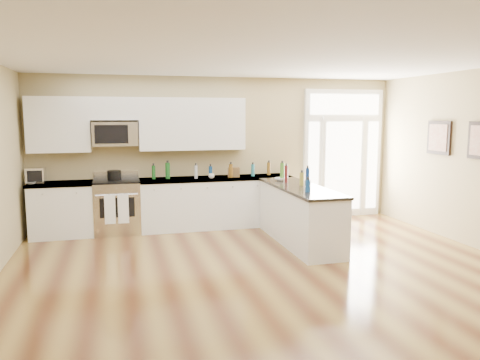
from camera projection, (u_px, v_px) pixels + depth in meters
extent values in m
plane|color=#532E17|center=(297.00, 300.00, 5.33)|extent=(8.00, 8.00, 0.00)
plane|color=tan|center=(221.00, 151.00, 8.97)|extent=(7.00, 0.00, 7.00)
plane|color=white|center=(301.00, 47.00, 4.94)|extent=(8.00, 8.00, 0.00)
cube|color=white|center=(63.00, 211.00, 8.07)|extent=(1.06, 0.62, 0.90)
cube|color=black|center=(64.00, 233.00, 8.13)|extent=(1.02, 0.52, 0.10)
cube|color=black|center=(61.00, 184.00, 8.01)|extent=(1.10, 0.66, 0.04)
cube|color=white|center=(217.00, 203.00, 8.76)|extent=(2.81, 0.62, 0.90)
cube|color=black|center=(217.00, 224.00, 8.81)|extent=(2.77, 0.52, 0.10)
cube|color=black|center=(216.00, 178.00, 8.69)|extent=(2.85, 0.66, 0.04)
cube|color=white|center=(299.00, 216.00, 7.64)|extent=(0.65, 2.28, 0.90)
cube|color=black|center=(299.00, 240.00, 7.70)|extent=(0.61, 2.18, 0.10)
cube|color=black|center=(300.00, 188.00, 7.58)|extent=(0.69, 2.32, 0.04)
cube|color=white|center=(59.00, 125.00, 8.01)|extent=(1.04, 0.33, 0.95)
cube|color=white|center=(192.00, 124.00, 8.59)|extent=(1.94, 0.33, 0.95)
cube|color=white|center=(114.00, 109.00, 8.20)|extent=(0.82, 0.33, 0.40)
cube|color=silver|center=(115.00, 134.00, 8.23)|extent=(0.78, 0.40, 0.42)
cube|color=black|center=(111.00, 134.00, 8.02)|extent=(0.56, 0.01, 0.32)
cube|color=white|center=(343.00, 154.00, 9.58)|extent=(1.70, 0.08, 2.60)
cube|color=white|center=(343.00, 166.00, 9.57)|extent=(0.78, 0.02, 1.80)
cube|color=white|center=(313.00, 167.00, 9.40)|extent=(0.22, 0.02, 1.80)
cube|color=white|center=(372.00, 165.00, 9.74)|extent=(0.22, 0.02, 1.80)
cube|color=white|center=(345.00, 104.00, 9.40)|extent=(1.50, 0.02, 0.40)
cube|color=black|center=(439.00, 138.00, 8.08)|extent=(0.04, 0.58, 0.58)
cube|color=#9E533F|center=(438.00, 138.00, 8.07)|extent=(0.01, 0.46, 0.46)
cube|color=silver|center=(117.00, 207.00, 8.30)|extent=(0.79, 0.65, 0.92)
cube|color=black|center=(116.00, 181.00, 8.24)|extent=(0.79, 0.60, 0.03)
cube|color=silver|center=(116.00, 175.00, 8.51)|extent=(0.79, 0.04, 0.14)
cube|color=black|center=(117.00, 208.00, 7.98)|extent=(0.58, 0.01, 0.34)
cylinder|color=silver|center=(117.00, 195.00, 7.92)|extent=(0.70, 0.02, 0.02)
cube|color=white|center=(110.00, 210.00, 7.92)|extent=(0.18, 0.02, 0.50)
cube|color=white|center=(123.00, 209.00, 7.97)|extent=(0.18, 0.02, 0.50)
cylinder|color=black|center=(114.00, 175.00, 8.24)|extent=(0.31, 0.31, 0.18)
cube|color=silver|center=(36.00, 175.00, 7.95)|extent=(0.31, 0.25, 0.26)
cube|color=brown|center=(234.00, 172.00, 8.73)|extent=(0.25, 0.20, 0.18)
imported|color=white|center=(31.00, 183.00, 7.84)|extent=(0.20, 0.20, 0.04)
imported|color=white|center=(280.00, 179.00, 8.21)|extent=(0.20, 0.20, 0.06)
imported|color=white|center=(211.00, 176.00, 8.54)|extent=(0.14, 0.14, 0.09)
cylinder|color=#19591E|center=(168.00, 171.00, 8.48)|extent=(0.08, 0.08, 0.29)
cylinder|color=navy|center=(308.00, 186.00, 7.02)|extent=(0.08, 0.08, 0.18)
cylinder|color=brown|center=(231.00, 171.00, 8.65)|extent=(0.07, 0.07, 0.25)
cylinder|color=olive|center=(302.00, 179.00, 7.69)|extent=(0.08, 0.08, 0.21)
cylinder|color=#26727F|center=(253.00, 170.00, 8.84)|extent=(0.07, 0.07, 0.22)
cylinder|color=#591919|center=(286.00, 174.00, 7.98)|extent=(0.06, 0.06, 0.29)
cylinder|color=#B2B2B7|center=(196.00, 172.00, 8.50)|extent=(0.06, 0.06, 0.24)
cylinder|color=navy|center=(308.00, 178.00, 7.38)|extent=(0.06, 0.06, 0.32)
cylinder|color=#3F7226|center=(282.00, 172.00, 8.27)|extent=(0.08, 0.08, 0.31)
cylinder|color=#19591E|center=(154.00, 172.00, 8.43)|extent=(0.06, 0.06, 0.25)
cylinder|color=navy|center=(211.00, 172.00, 8.72)|extent=(0.06, 0.06, 0.20)
cylinder|color=brown|center=(269.00, 169.00, 9.02)|extent=(0.07, 0.07, 0.24)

